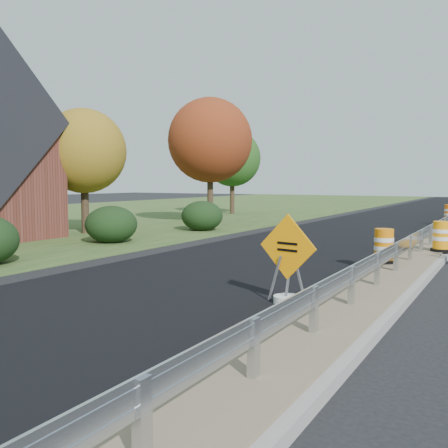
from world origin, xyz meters
The scene contains 13 objects.
ground centered at (0.00, 0.00, 0.00)m, with size 140.00×140.00×0.00m, color black.
grass_verge_near centered at (-24.00, 10.00, 0.01)m, with size 30.00×120.00×0.03m, color #304E21.
milled_overlay centered at (-4.40, 10.00, 0.01)m, with size 7.20×120.00×0.01m, color black.
median centered at (0.00, 8.00, 0.11)m, with size 1.60×55.00×0.23m.
guardrail centered at (0.00, 9.00, 0.73)m, with size 0.10×46.15×0.72m.
hedge_mid centered at (-11.50, 0.00, 0.76)m, with size 2.09×2.09×1.52m, color black.
hedge_north centered at (-11.00, 6.00, 0.76)m, with size 2.09×2.09×1.52m, color black.
tree_near_yellow centered at (-15.00, 2.00, 3.89)m, with size 3.96×3.96×5.88m.
tree_near_red centered at (-13.00, 10.00, 4.86)m, with size 4.95×4.95×7.35m.
tree_near_back centered at (-16.00, 18.00, 4.21)m, with size 4.29×4.29×6.37m.
caution_sign centered at (-1.40, -5.73, 0.47)m, with size 1.32×0.56×1.84m.
barrel_median_near centered at (-0.55, -0.90, 0.69)m, with size 0.65×0.65×0.95m.
barrel_median_mid centered at (0.55, 2.35, 0.70)m, with size 0.66×0.66×0.97m.
Camera 1 is at (2.53, -15.03, 2.50)m, focal length 40.00 mm.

